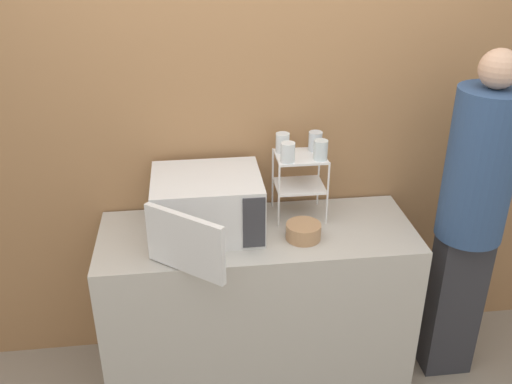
{
  "coord_description": "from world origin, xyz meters",
  "views": [
    {
      "loc": [
        -0.31,
        -2.11,
        2.33
      ],
      "look_at": [
        -0.0,
        0.32,
        1.09
      ],
      "focal_mm": 40.0,
      "sensor_mm": 36.0,
      "label": 1
    }
  ],
  "objects_px": {
    "microwave": "(206,206)",
    "glass_back_right": "(315,141)",
    "dish_rack": "(300,173)",
    "bowl": "(303,232)",
    "glass_back_left": "(283,143)",
    "glass_front_left": "(288,152)",
    "glass_front_right": "(321,150)",
    "person": "(472,207)"
  },
  "relations": [
    {
      "from": "glass_back_right",
      "to": "bowl",
      "type": "distance_m",
      "value": 0.47
    },
    {
      "from": "glass_back_left",
      "to": "glass_front_left",
      "type": "bearing_deg",
      "value": -87.65
    },
    {
      "from": "microwave",
      "to": "person",
      "type": "bearing_deg",
      "value": -6.02
    },
    {
      "from": "glass_front_left",
      "to": "glass_back_right",
      "type": "relative_size",
      "value": 1.0
    },
    {
      "from": "glass_front_left",
      "to": "bowl",
      "type": "bearing_deg",
      "value": -72.03
    },
    {
      "from": "microwave",
      "to": "dish_rack",
      "type": "relative_size",
      "value": 2.11
    },
    {
      "from": "dish_rack",
      "to": "glass_front_right",
      "type": "xyz_separation_m",
      "value": [
        0.09,
        -0.06,
        0.14
      ]
    },
    {
      "from": "glass_front_left",
      "to": "glass_back_right",
      "type": "bearing_deg",
      "value": 37.96
    },
    {
      "from": "dish_rack",
      "to": "glass_front_right",
      "type": "height_order",
      "value": "glass_front_right"
    },
    {
      "from": "dish_rack",
      "to": "microwave",
      "type": "bearing_deg",
      "value": -166.55
    },
    {
      "from": "dish_rack",
      "to": "bowl",
      "type": "xyz_separation_m",
      "value": [
        -0.02,
        -0.24,
        -0.2
      ]
    },
    {
      "from": "glass_back_left",
      "to": "person",
      "type": "distance_m",
      "value": 0.98
    },
    {
      "from": "glass_back_left",
      "to": "person",
      "type": "bearing_deg",
      "value": -19.12
    },
    {
      "from": "microwave",
      "to": "glass_front_left",
      "type": "distance_m",
      "value": 0.47
    },
    {
      "from": "microwave",
      "to": "glass_back_right",
      "type": "relative_size",
      "value": 7.29
    },
    {
      "from": "glass_front_right",
      "to": "person",
      "type": "relative_size",
      "value": 0.05
    },
    {
      "from": "person",
      "to": "glass_front_left",
      "type": "bearing_deg",
      "value": 168.28
    },
    {
      "from": "glass_front_left",
      "to": "person",
      "type": "bearing_deg",
      "value": -11.72
    },
    {
      "from": "microwave",
      "to": "glass_back_left",
      "type": "height_order",
      "value": "glass_back_left"
    },
    {
      "from": "dish_rack",
      "to": "glass_front_right",
      "type": "relative_size",
      "value": 3.45
    },
    {
      "from": "glass_front_right",
      "to": "person",
      "type": "xyz_separation_m",
      "value": [
        0.72,
        -0.19,
        -0.26
      ]
    },
    {
      "from": "glass_front_right",
      "to": "glass_back_right",
      "type": "bearing_deg",
      "value": 90.5
    },
    {
      "from": "glass_back_right",
      "to": "glass_front_right",
      "type": "height_order",
      "value": "same"
    },
    {
      "from": "glass_front_left",
      "to": "bowl",
      "type": "distance_m",
      "value": 0.39
    },
    {
      "from": "glass_front_left",
      "to": "microwave",
      "type": "bearing_deg",
      "value": -173.17
    },
    {
      "from": "microwave",
      "to": "glass_back_right",
      "type": "bearing_deg",
      "value": 17.18
    },
    {
      "from": "glass_back_right",
      "to": "bowl",
      "type": "xyz_separation_m",
      "value": [
        -0.11,
        -0.29,
        -0.34
      ]
    },
    {
      "from": "glass_front_right",
      "to": "glass_back_left",
      "type": "relative_size",
      "value": 1.0
    },
    {
      "from": "bowl",
      "to": "person",
      "type": "relative_size",
      "value": 0.09
    },
    {
      "from": "dish_rack",
      "to": "person",
      "type": "distance_m",
      "value": 0.86
    },
    {
      "from": "glass_back_left",
      "to": "person",
      "type": "relative_size",
      "value": 0.05
    },
    {
      "from": "dish_rack",
      "to": "person",
      "type": "height_order",
      "value": "person"
    },
    {
      "from": "dish_rack",
      "to": "bowl",
      "type": "height_order",
      "value": "dish_rack"
    },
    {
      "from": "microwave",
      "to": "glass_front_right",
      "type": "bearing_deg",
      "value": 5.94
    },
    {
      "from": "bowl",
      "to": "glass_back_right",
      "type": "bearing_deg",
      "value": 70.09
    },
    {
      "from": "bowl",
      "to": "dish_rack",
      "type": "bearing_deg",
      "value": 84.7
    },
    {
      "from": "microwave",
      "to": "bowl",
      "type": "xyz_separation_m",
      "value": [
        0.46,
        -0.12,
        -0.11
      ]
    },
    {
      "from": "glass_front_left",
      "to": "glass_front_right",
      "type": "distance_m",
      "value": 0.16
    },
    {
      "from": "glass_back_right",
      "to": "microwave",
      "type": "bearing_deg",
      "value": -162.82
    },
    {
      "from": "glass_back_right",
      "to": "glass_back_left",
      "type": "distance_m",
      "value": 0.17
    },
    {
      "from": "glass_back_left",
      "to": "microwave",
      "type": "bearing_deg",
      "value": -156.41
    },
    {
      "from": "glass_front_left",
      "to": "person",
      "type": "height_order",
      "value": "person"
    }
  ]
}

